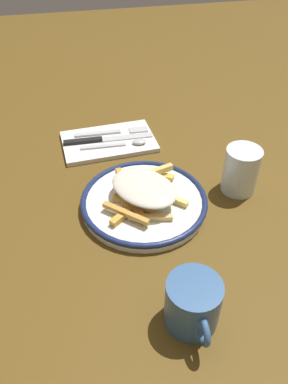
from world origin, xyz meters
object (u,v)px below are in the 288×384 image
fries_heap (141,191)px  plate (144,202)px  knife (101,139)px  water_glass (241,170)px  spoon (125,143)px  fork (112,132)px  napkin (109,142)px  coffee_mug (193,304)px

fries_heap → plate: bearing=78.5°
knife → water_glass: 0.34m
spoon → fries_heap: bearing=-1.0°
plate → fries_heap: (-0.00, -0.01, 0.03)m
plate → knife: 0.24m
fork → knife: size_ratio=0.84×
plate → knife: plate is taller
napkin → fork: (-0.03, 0.01, 0.01)m
plate → water_glass: size_ratio=2.58×
fork → coffee_mug: (0.51, 0.04, 0.03)m
plate → napkin: size_ratio=1.14×
napkin → coffee_mug: bearing=6.2°
napkin → water_glass: bearing=47.0°
plate → spoon: bearing=-179.5°
plate → water_glass: bearing=93.3°
napkin → spoon: (0.03, 0.03, 0.01)m
spoon → coffee_mug: coffee_mug is taller
water_glass → napkin: bearing=-133.0°
plate → fork: size_ratio=1.39×
water_glass → fries_heap: bearing=-87.1°
fries_heap → coffee_mug: coffee_mug is taller
coffee_mug → water_glass: bearing=145.4°
fork → knife: (0.03, -0.03, 0.00)m
plate → fries_heap: fries_heap is taller
spoon → coffee_mug: bearing=2.2°
plate → knife: bearing=-166.5°
fries_heap → spoon: fries_heap is taller
napkin → knife: 0.02m
knife → coffee_mug: bearing=8.4°
coffee_mug → plate: bearing=-176.4°
napkin → coffee_mug: 0.49m
fries_heap → spoon: bearing=179.0°
fries_heap → water_glass: size_ratio=1.81×
fries_heap → water_glass: bearing=92.9°
water_glass → knife: bearing=-130.8°
fries_heap → knife: 0.24m
napkin → fork: bearing=156.2°
napkin → water_glass: 0.32m
fries_heap → coffee_mug: (0.25, 0.02, 0.00)m
fries_heap → napkin: (-0.23, -0.03, -0.03)m
spoon → water_glass: water_glass is taller
plate → fork: (-0.26, -0.02, 0.00)m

